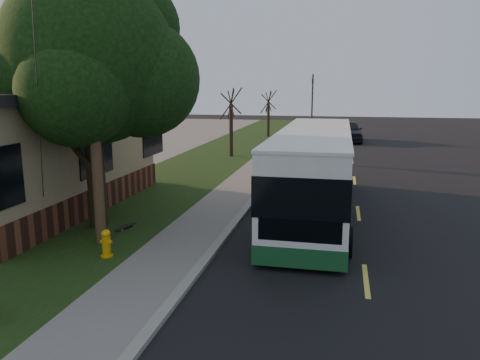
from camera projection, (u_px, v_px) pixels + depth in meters
The scene contains 15 objects.
ground at pixel (202, 267), 11.76m from camera, with size 120.00×120.00×0.00m, color black.
road at pixel (355, 189), 20.51m from camera, with size 8.00×80.00×0.01m, color black.
curb at pixel (265, 184), 21.33m from camera, with size 0.25×80.00×0.12m, color gray.
sidewalk at pixel (244, 184), 21.54m from camera, with size 2.00×80.00×0.08m, color slate.
grass_verge at pixel (172, 180), 22.27m from camera, with size 5.00×80.00×0.07m, color black.
fire_hydrant at pixel (106, 243), 12.22m from camera, with size 0.32×0.32×0.74m.
utility_pole at pixel (91, 80), 12.48m from camera, with size 2.86×3.21×9.07m.
leafy_tree at pixel (92, 62), 14.14m from camera, with size 6.30×6.00×7.80m.
bare_tree_near at pixel (231, 123), 29.30m from camera, with size 1.38×1.21×4.31m.
bare_tree_far at pixel (268, 114), 40.72m from camera, with size 1.38×1.21×4.03m.
traffic_signal at pixel (312, 100), 43.59m from camera, with size 0.18×0.22×5.50m.
transit_bus at pixel (314, 170), 16.21m from camera, with size 2.55×11.05×2.99m.
skateboard_main at pixel (126, 226), 14.70m from camera, with size 0.39×0.86×0.08m.
dumpster at pixel (84, 167), 22.55m from camera, with size 1.51×1.34×1.13m.
distant_car at pixel (348, 131), 37.88m from camera, with size 2.03×5.06×1.72m, color black.
Camera 1 is at (3.29, -10.64, 4.49)m, focal length 35.00 mm.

